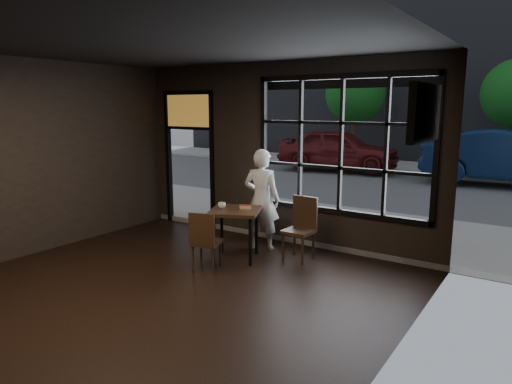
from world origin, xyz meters
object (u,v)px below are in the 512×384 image
Objects in this scene: cafe_table at (235,234)px; man at (262,200)px; chair_near at (207,240)px; navy_car at (509,157)px.

man is at bearing 60.90° from cafe_table.
navy_car reaches higher than chair_near.
chair_near is (-0.06, -0.65, 0.04)m from cafe_table.
chair_near is at bearing -119.53° from cafe_table.
cafe_table is at bearing 158.40° from navy_car.
navy_car is at bearing 49.19° from cafe_table.
man is 9.77m from navy_car.
man reaches higher than chair_near.
navy_car is at bearing -120.85° from man.
cafe_table is 0.48× the size of man.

